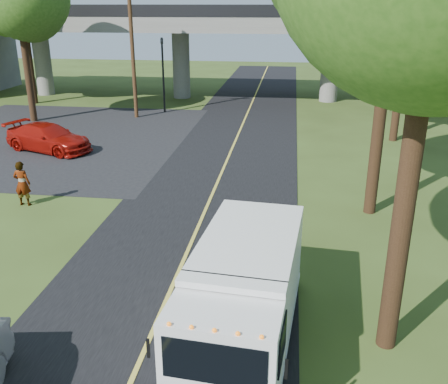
% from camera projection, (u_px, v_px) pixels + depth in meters
% --- Properties ---
extents(ground, '(120.00, 120.00, 0.00)m').
position_uv_depth(ground, '(145.00, 351.00, 11.40)').
color(ground, '#334518').
rests_on(ground, ground).
extents(road, '(7.00, 90.00, 0.02)m').
position_uv_depth(road, '(212.00, 194.00, 20.66)').
color(road, black).
rests_on(road, ground).
extents(parking_lot, '(16.00, 18.00, 0.01)m').
position_uv_depth(parking_lot, '(49.00, 137.00, 29.43)').
color(parking_lot, black).
rests_on(parking_lot, ground).
extents(lane_line, '(0.12, 90.00, 0.01)m').
position_uv_depth(lane_line, '(212.00, 194.00, 20.65)').
color(lane_line, gold).
rests_on(lane_line, road).
extents(overpass, '(54.00, 10.00, 7.30)m').
position_uv_depth(overpass, '(255.00, 42.00, 39.42)').
color(overpass, slate).
rests_on(overpass, ground).
extents(traffic_signal, '(0.18, 0.22, 5.20)m').
position_uv_depth(traffic_signal, '(163.00, 67.00, 35.09)').
color(traffic_signal, black).
rests_on(traffic_signal, ground).
extents(utility_pole, '(1.60, 0.26, 9.00)m').
position_uv_depth(utility_pole, '(132.00, 49.00, 32.93)').
color(utility_pole, '#472D19').
rests_on(utility_pole, ground).
extents(tree_left_far, '(5.26, 5.16, 9.89)m').
position_uv_depth(tree_left_far, '(23.00, 3.00, 36.62)').
color(tree_left_far, '#382314').
rests_on(tree_left_far, ground).
extents(step_van, '(2.69, 6.08, 2.48)m').
position_uv_depth(step_van, '(244.00, 293.00, 11.18)').
color(step_van, white).
rests_on(step_van, ground).
extents(red_sedan, '(5.33, 3.54, 1.44)m').
position_uv_depth(red_sedan, '(48.00, 138.00, 26.55)').
color(red_sedan, '#981009').
rests_on(red_sedan, ground).
extents(pedestrian, '(0.66, 0.43, 1.79)m').
position_uv_depth(pedestrian, '(22.00, 183.00, 19.31)').
color(pedestrian, gray).
rests_on(pedestrian, ground).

